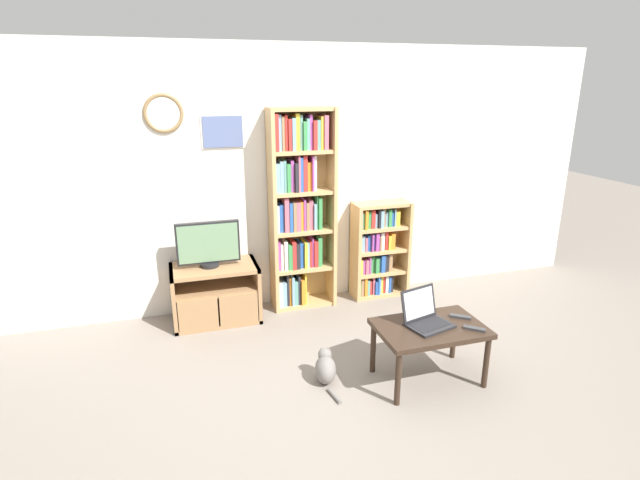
{
  "coord_description": "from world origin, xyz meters",
  "views": [
    {
      "loc": [
        -1.03,
        -2.96,
        2.25
      ],
      "look_at": [
        0.2,
        1.02,
        0.92
      ],
      "focal_mm": 28.0,
      "sensor_mm": 36.0,
      "label": 1
    }
  ],
  "objects": [
    {
      "name": "coffee_table",
      "position": [
        0.78,
        0.06,
        0.41
      ],
      "size": [
        0.82,
        0.54,
        0.46
      ],
      "color": "#332319",
      "rests_on": "ground_plane"
    },
    {
      "name": "cat",
      "position": [
        0.01,
        0.27,
        0.11
      ],
      "size": [
        0.22,
        0.45,
        0.26
      ],
      "rotation": [
        0.0,
        0.0,
        -0.23
      ],
      "color": "slate",
      "rests_on": "ground_plane"
    },
    {
      "name": "remote_far_from_laptop",
      "position": [
        1.08,
        0.11,
        0.47
      ],
      "size": [
        0.16,
        0.13,
        0.02
      ],
      "rotation": [
        0.0,
        0.0,
        0.94
      ],
      "color": "#38383A",
      "rests_on": "coffee_table"
    },
    {
      "name": "bookshelf_short",
      "position": [
        1.05,
        1.71,
        0.51
      ],
      "size": [
        0.61,
        0.28,
        1.04
      ],
      "color": "tan",
      "rests_on": "ground_plane"
    },
    {
      "name": "laptop",
      "position": [
        0.76,
        0.11,
        0.53
      ],
      "size": [
        0.39,
        0.37,
        0.27
      ],
      "rotation": [
        0.0,
        0.0,
        0.26
      ],
      "color": "#232326",
      "rests_on": "coffee_table"
    },
    {
      "name": "tv_stand",
      "position": [
        -0.69,
        1.57,
        0.28
      ],
      "size": [
        0.82,
        0.47,
        0.56
      ],
      "color": "#9E754C",
      "rests_on": "ground_plane"
    },
    {
      "name": "wall_back",
      "position": [
        -0.01,
        1.88,
        1.31
      ],
      "size": [
        7.15,
        0.09,
        2.6
      ],
      "color": "silver",
      "rests_on": "ground_plane"
    },
    {
      "name": "television",
      "position": [
        -0.73,
        1.6,
        0.78
      ],
      "size": [
        0.59,
        0.18,
        0.44
      ],
      "color": "black",
      "rests_on": "tv_stand"
    },
    {
      "name": "bookshelf_tall",
      "position": [
        0.19,
        1.7,
        1.04
      ],
      "size": [
        0.64,
        0.29,
        2.02
      ],
      "color": "tan",
      "rests_on": "ground_plane"
    },
    {
      "name": "remote_near_laptop",
      "position": [
        1.07,
        -0.1,
        0.47
      ],
      "size": [
        0.15,
        0.14,
        0.02
      ],
      "rotation": [
        0.0,
        0.0,
        0.86
      ],
      "color": "#38383A",
      "rests_on": "coffee_table"
    },
    {
      "name": "ground_plane",
      "position": [
        0.0,
        0.0,
        0.0
      ],
      "size": [
        18.0,
        18.0,
        0.0
      ],
      "primitive_type": "plane",
      "color": "gray"
    }
  ]
}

